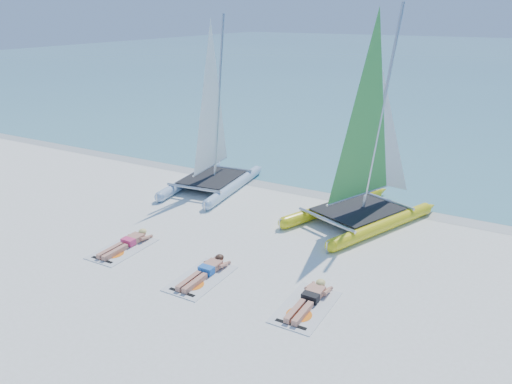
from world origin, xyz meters
The scene contains 11 objects.
ground centered at (0.00, 0.00, 0.00)m, with size 140.00×140.00×0.00m, color white.
sea centered at (0.00, 63.00, 0.01)m, with size 140.00×115.00×0.01m, color #74C2BD.
wet_sand_strip centered at (0.00, 5.50, 0.00)m, with size 140.00×1.40×0.01m, color beige.
catamaran_blue centered at (-3.68, 4.09, 1.84)m, with size 2.63×4.73×6.17m.
catamaran_yellow centered at (2.13, 4.05, 2.05)m, with size 3.92×5.29×6.52m.
towel_a centered at (-2.95, -1.35, 0.01)m, with size 1.00×1.85×0.02m, color silver.
sunbather_a centered at (-2.95, -1.16, 0.12)m, with size 0.37×1.73×0.26m.
towel_b centered at (-0.18, -1.59, 0.01)m, with size 1.00×1.85×0.02m, color silver.
sunbather_b centered at (-0.18, -1.40, 0.12)m, with size 0.37×1.73×0.26m.
towel_c centered at (2.52, -1.48, 0.01)m, with size 1.00×1.85×0.02m, color silver.
sunbather_c centered at (2.52, -1.29, 0.12)m, with size 0.37×1.73×0.26m.
Camera 1 is at (6.17, -10.13, 6.10)m, focal length 35.00 mm.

